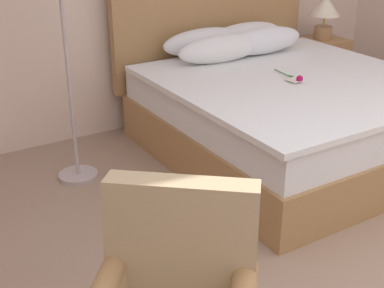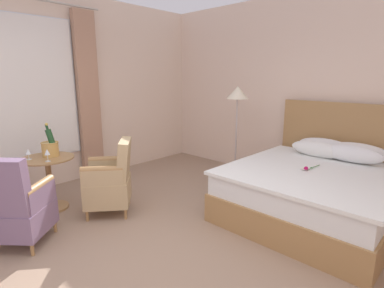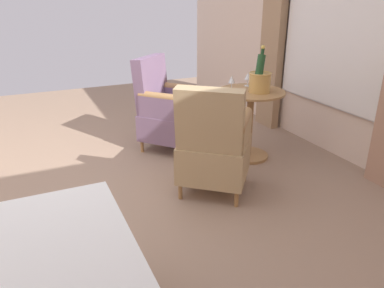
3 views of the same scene
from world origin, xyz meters
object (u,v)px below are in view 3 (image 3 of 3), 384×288
wine_glass_near_bucket (248,77)px  armchair_facing_bed (166,110)px  champagne_bucket (260,79)px  armchair_by_window (214,146)px  side_table_round (250,118)px  wine_glass_near_edge (232,80)px

wine_glass_near_bucket → armchair_facing_bed: size_ratio=0.14×
champagne_bucket → armchair_facing_bed: size_ratio=0.45×
wine_glass_near_bucket → armchair_by_window: armchair_by_window is taller
side_table_round → wine_glass_near_bucket: (-0.07, -0.19, 0.38)m
wine_glass_near_bucket → armchair_by_window: (0.76, 0.70, -0.38)m
side_table_round → wine_glass_near_edge: size_ratio=4.48×
champagne_bucket → armchair_by_window: bearing=31.3°
armchair_by_window → wine_glass_near_edge: bearing=-130.5°
side_table_round → armchair_by_window: 0.86m
armchair_by_window → armchair_facing_bed: armchair_facing_bed is taller
wine_glass_near_bucket → side_table_round: bearing=69.1°
wine_glass_near_bucket → wine_glass_near_edge: 0.30m
champagne_bucket → armchair_facing_bed: (0.73, -0.67, -0.41)m
side_table_round → wine_glass_near_edge: bearing=-16.9°
armchair_by_window → champagne_bucket: bearing=-148.7°
wine_glass_near_edge → wine_glass_near_bucket: bearing=-153.7°
side_table_round → champagne_bucket: size_ratio=1.60×
wine_glass_near_bucket → armchair_by_window: size_ratio=0.14×
wine_glass_near_bucket → armchair_facing_bed: bearing=-28.1°
champagne_bucket → wine_glass_near_edge: champagne_bucket is taller
side_table_round → armchair_by_window: (0.68, 0.51, 0.00)m
side_table_round → champagne_bucket: bearing=120.3°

